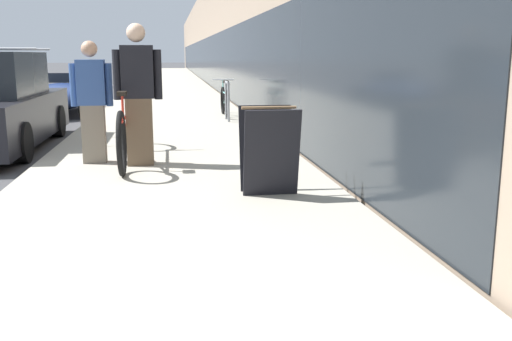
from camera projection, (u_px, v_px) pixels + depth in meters
sidewalk_slab at (170, 88)px, 25.90m from camera, size 3.59×70.00×0.14m
storefront_facade at (283, 39)px, 34.17m from camera, size 10.01×70.00×4.93m
tandem_bicycle at (128, 130)px, 7.69m from camera, size 0.52×2.97×0.98m
person_rider at (138, 95)px, 7.25m from camera, size 0.61×0.24×1.79m
person_bystander at (92, 102)px, 7.42m from camera, size 0.54×0.21×1.58m
bike_rack_hoop at (227, 97)px, 12.28m from camera, size 0.05×0.60×0.84m
cruiser_bike_nearest at (225, 101)px, 13.20m from camera, size 0.52×1.66×0.84m
sandwich_board_sign at (269, 150)px, 5.83m from camera, size 0.56×0.56×0.90m
vintage_roadster_curbside at (60, 96)px, 15.10m from camera, size 1.77×4.12×1.06m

